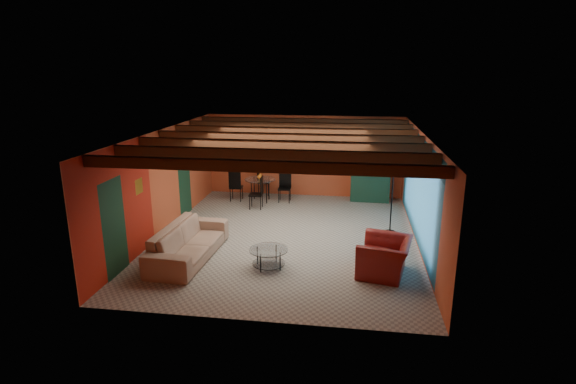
% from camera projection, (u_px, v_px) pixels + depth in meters
% --- Properties ---
extents(room, '(6.52, 8.01, 2.71)m').
position_uv_depth(room, '(287.00, 146.00, 11.03)').
color(room, gray).
rests_on(room, ground).
extents(sofa, '(1.16, 2.68, 0.77)m').
position_uv_depth(sofa, '(189.00, 242.00, 10.21)').
color(sofa, '#957460').
rests_on(sofa, ground).
extents(armchair, '(1.25, 1.37, 0.76)m').
position_uv_depth(armchair, '(385.00, 257.00, 9.42)').
color(armchair, maroon).
rests_on(armchair, ground).
extents(coffee_table, '(1.09, 1.09, 0.43)m').
position_uv_depth(coffee_table, '(269.00, 258.00, 9.76)').
color(coffee_table, white).
rests_on(coffee_table, ground).
extents(dining_table, '(2.04, 2.04, 1.03)m').
position_uv_depth(dining_table, '(260.00, 186.00, 14.52)').
color(dining_table, silver).
rests_on(dining_table, ground).
extents(armoire, '(1.22, 0.63, 2.10)m').
position_uv_depth(armoire, '(371.00, 169.00, 14.50)').
color(armoire, maroon).
rests_on(armoire, ground).
extents(floor_lamp, '(0.40, 0.40, 1.80)m').
position_uv_depth(floor_lamp, '(392.00, 200.00, 11.64)').
color(floor_lamp, black).
rests_on(floor_lamp, ground).
extents(ceiling_fan, '(1.50, 1.50, 0.44)m').
position_uv_depth(ceiling_fan, '(287.00, 146.00, 10.92)').
color(ceiling_fan, '#472614').
rests_on(ceiling_fan, ceiling).
extents(painting, '(1.05, 0.03, 0.65)m').
position_uv_depth(painting, '(277.00, 147.00, 15.01)').
color(painting, black).
rests_on(painting, wall_back).
extents(potted_plant, '(0.48, 0.42, 0.52)m').
position_uv_depth(potted_plant, '(373.00, 128.00, 14.15)').
color(potted_plant, '#26661E').
rests_on(potted_plant, armoire).
extents(vase, '(0.20, 0.20, 0.20)m').
position_uv_depth(vase, '(260.00, 167.00, 14.36)').
color(vase, orange).
rests_on(vase, dining_table).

